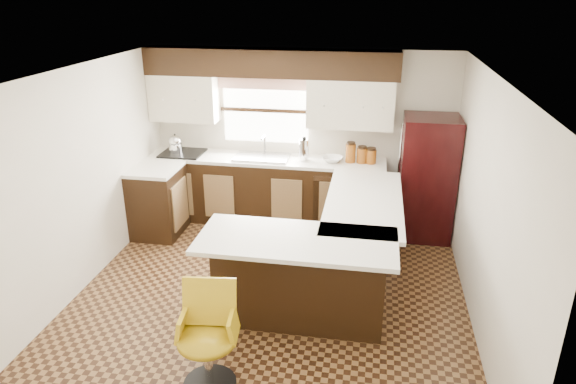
% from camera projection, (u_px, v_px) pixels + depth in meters
% --- Properties ---
extents(floor, '(4.40, 4.40, 0.00)m').
position_uv_depth(floor, '(271.00, 295.00, 5.65)').
color(floor, '#49301A').
rests_on(floor, ground).
extents(ceiling, '(4.40, 4.40, 0.00)m').
position_uv_depth(ceiling, '(267.00, 74.00, 4.75)').
color(ceiling, silver).
rests_on(ceiling, wall_back).
extents(wall_back, '(4.40, 0.00, 4.40)m').
position_uv_depth(wall_back, '(301.00, 136.00, 7.21)').
color(wall_back, beige).
rests_on(wall_back, floor).
extents(wall_front, '(4.40, 0.00, 4.40)m').
position_uv_depth(wall_front, '(197.00, 325.00, 3.19)').
color(wall_front, beige).
rests_on(wall_front, floor).
extents(wall_left, '(0.00, 4.40, 4.40)m').
position_uv_depth(wall_left, '(79.00, 181.00, 5.53)').
color(wall_left, beige).
rests_on(wall_left, floor).
extents(wall_right, '(0.00, 4.40, 4.40)m').
position_uv_depth(wall_right, '(486.00, 208.00, 4.87)').
color(wall_right, beige).
rests_on(wall_right, floor).
extents(base_cab_back, '(3.30, 0.60, 0.90)m').
position_uv_depth(base_cab_back, '(266.00, 191.00, 7.29)').
color(base_cab_back, black).
rests_on(base_cab_back, floor).
extents(base_cab_left, '(0.60, 0.70, 0.90)m').
position_uv_depth(base_cab_left, '(158.00, 202.00, 6.91)').
color(base_cab_left, black).
rests_on(base_cab_left, floor).
extents(counter_back, '(3.30, 0.60, 0.04)m').
position_uv_depth(counter_back, '(266.00, 159.00, 7.11)').
color(counter_back, silver).
rests_on(counter_back, base_cab_back).
extents(counter_left, '(0.60, 0.70, 0.04)m').
position_uv_depth(counter_left, '(155.00, 169.00, 6.73)').
color(counter_left, silver).
rests_on(counter_left, base_cab_left).
extents(soffit, '(3.40, 0.35, 0.36)m').
position_uv_depth(soffit, '(270.00, 63.00, 6.73)').
color(soffit, black).
rests_on(soffit, wall_back).
extents(upper_cab_left, '(0.94, 0.35, 0.64)m').
position_uv_depth(upper_cab_left, '(184.00, 98.00, 7.11)').
color(upper_cab_left, beige).
rests_on(upper_cab_left, wall_back).
extents(upper_cab_right, '(1.14, 0.35, 0.64)m').
position_uv_depth(upper_cab_right, '(351.00, 104.00, 6.75)').
color(upper_cab_right, beige).
rests_on(upper_cab_right, wall_back).
extents(window_pane, '(1.20, 0.02, 0.90)m').
position_uv_depth(window_pane, '(266.00, 110.00, 7.14)').
color(window_pane, white).
rests_on(window_pane, wall_back).
extents(valance, '(1.30, 0.06, 0.18)m').
position_uv_depth(valance, '(265.00, 83.00, 6.96)').
color(valance, '#D19B93').
rests_on(valance, wall_back).
extents(sink, '(0.75, 0.45, 0.03)m').
position_uv_depth(sink, '(262.00, 157.00, 7.09)').
color(sink, '#B2B2B7').
rests_on(sink, counter_back).
extents(dishwasher, '(0.58, 0.03, 0.78)m').
position_uv_depth(dishwasher, '(335.00, 205.00, 6.88)').
color(dishwasher, black).
rests_on(dishwasher, floor).
extents(cooktop, '(0.58, 0.50, 0.02)m').
position_uv_depth(cooktop, '(183.00, 153.00, 7.27)').
color(cooktop, black).
rests_on(cooktop, counter_back).
extents(peninsula_long, '(0.60, 1.95, 0.90)m').
position_uv_depth(peninsula_long, '(358.00, 239.00, 5.91)').
color(peninsula_long, black).
rests_on(peninsula_long, floor).
extents(peninsula_return, '(1.65, 0.60, 0.90)m').
position_uv_depth(peninsula_return, '(300.00, 279.00, 5.10)').
color(peninsula_return, black).
rests_on(peninsula_return, floor).
extents(counter_pen_long, '(0.84, 1.95, 0.04)m').
position_uv_depth(counter_pen_long, '(364.00, 202.00, 5.72)').
color(counter_pen_long, silver).
rests_on(counter_pen_long, peninsula_long).
extents(counter_pen_return, '(1.89, 0.84, 0.04)m').
position_uv_depth(counter_pen_return, '(297.00, 241.00, 4.84)').
color(counter_pen_return, silver).
rests_on(counter_pen_return, peninsula_return).
extents(refrigerator, '(0.70, 0.67, 1.64)m').
position_uv_depth(refrigerator, '(427.00, 178.00, 6.72)').
color(refrigerator, black).
rests_on(refrigerator, floor).
extents(bar_chair, '(0.55, 0.55, 0.92)m').
position_uv_depth(bar_chair, '(207.00, 341.00, 4.20)').
color(bar_chair, '#BB9611').
rests_on(bar_chair, floor).
extents(kettle, '(0.19, 0.19, 0.26)m').
position_uv_depth(kettle, '(175.00, 143.00, 7.23)').
color(kettle, silver).
rests_on(kettle, cooktop).
extents(percolator, '(0.13, 0.13, 0.29)m').
position_uv_depth(percolator, '(304.00, 150.00, 6.96)').
color(percolator, silver).
rests_on(percolator, counter_back).
extents(mixing_bowl, '(0.31, 0.31, 0.07)m').
position_uv_depth(mixing_bowl, '(332.00, 159.00, 6.94)').
color(mixing_bowl, white).
rests_on(mixing_bowl, counter_back).
extents(canister_large, '(0.13, 0.13, 0.25)m').
position_uv_depth(canister_large, '(351.00, 153.00, 6.89)').
color(canister_large, brown).
rests_on(canister_large, counter_back).
extents(canister_med, '(0.14, 0.14, 0.20)m').
position_uv_depth(canister_med, '(362.00, 156.00, 6.87)').
color(canister_med, brown).
rests_on(canister_med, counter_back).
extents(canister_small, '(0.14, 0.14, 0.19)m').
position_uv_depth(canister_small, '(371.00, 157.00, 6.86)').
color(canister_small, brown).
rests_on(canister_small, counter_back).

